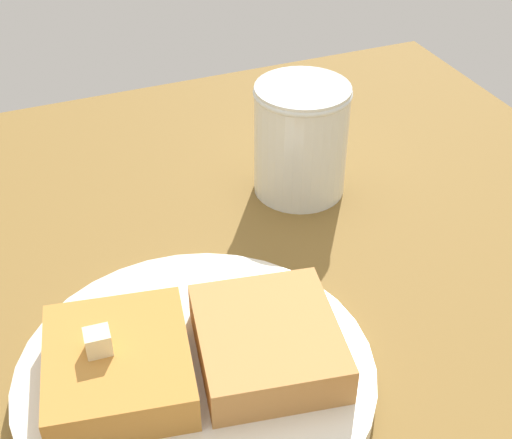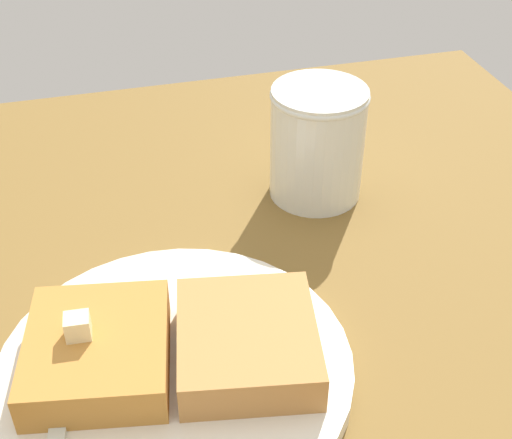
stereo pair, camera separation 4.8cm
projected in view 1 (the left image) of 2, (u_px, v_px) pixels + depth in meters
The scene contains 5 objects.
plate at pixel (196, 375), 41.80cm from camera, with size 21.07×21.07×1.41cm.
toast_slice_left at pixel (118, 365), 39.96cm from camera, with size 8.02×8.85×2.55cm, color #B87B34.
toast_slice_middle at pixel (268, 342), 41.40cm from camera, with size 8.02×8.85×2.55cm, color #B57B3F.
butter_pat_primary at pixel (98, 342), 38.72cm from camera, with size 1.41×1.26×1.41cm, color beige.
syrup_jar at pixel (301, 144), 56.31cm from camera, with size 7.57×7.57×9.19cm.
Camera 1 is at (2.45, -17.15, 35.81)cm, focal length 50.00 mm.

